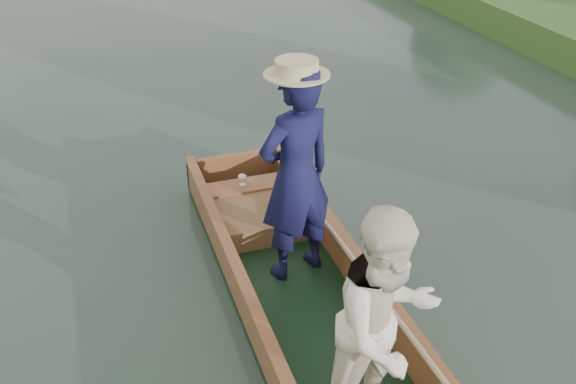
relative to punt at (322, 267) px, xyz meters
name	(u,v)px	position (x,y,z in m)	size (l,w,h in m)	color
ground	(311,325)	(-0.04, 0.11, -0.67)	(120.00, 120.00, 0.00)	#283D30
punt	(322,267)	(0.00, 0.00, 0.00)	(1.12, 5.00, 2.05)	black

